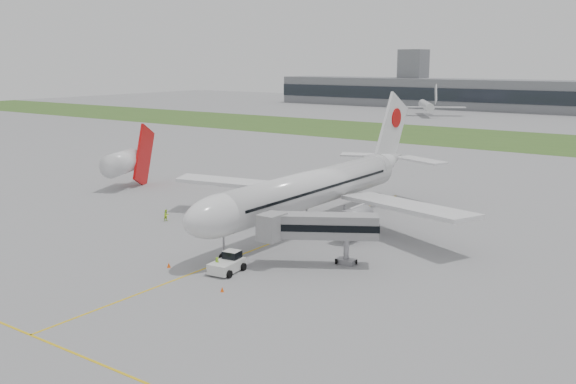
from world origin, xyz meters
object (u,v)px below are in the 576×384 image
Objects in this scene: jet_bridge at (316,227)px; pushback_tug at (228,263)px; airliner at (317,187)px; neighbor_aircraft at (125,162)px; ground_crew_near at (217,265)px.

pushback_tug is at bearing -162.10° from jet_bridge.
airliner is at bearing 91.41° from jet_bridge.
airliner is 11.88× the size of pushback_tug.
neighbor_aircraft is at bearing 143.94° from pushback_tug.
ground_crew_near is (-0.50, -1.21, -0.06)m from pushback_tug.
airliner is 28.42× the size of ground_crew_near.
ground_crew_near is at bearing -84.42° from airliner.
neighbor_aircraft is (-45.82, 26.57, 3.81)m from ground_crew_near.
pushback_tug is 52.94m from neighbor_aircraft.
airliner reaches higher than pushback_tug.
airliner is 24.18m from ground_crew_near.
pushback_tug is at bearing -112.31° from ground_crew_near.
airliner is at bearing 89.80° from pushback_tug.
airliner reaches higher than jet_bridge.
ground_crew_near is (-7.11, -8.79, -3.57)m from jet_bridge.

